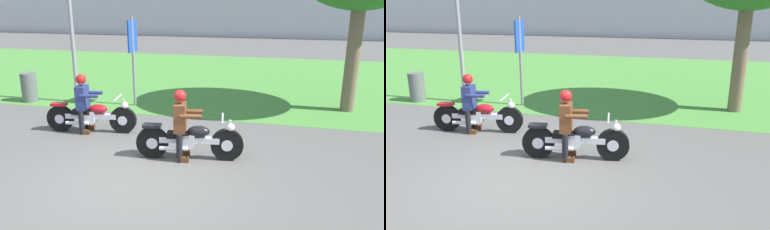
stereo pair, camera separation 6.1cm
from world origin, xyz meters
TOP-DOWN VIEW (x-y plane):
  - ground at (0.00, 0.00)m, footprint 120.00×120.00m
  - grass_verge at (0.00, 9.76)m, footprint 60.00×12.00m
  - motorcycle_lead at (0.69, 1.12)m, footprint 2.11×0.71m
  - rider_lead at (0.53, 1.09)m, footprint 0.60×0.52m
  - motorcycle_follow at (-1.99, 2.10)m, footprint 2.16×0.71m
  - rider_follow at (-2.15, 2.07)m, footprint 0.60×0.52m
  - trash_can at (-5.31, 4.23)m, footprint 0.47×0.47m
  - sign_banner at (-1.96, 4.64)m, footprint 0.08×0.60m

SIDE VIEW (x-z plane):
  - ground at x=0.00m, z-range 0.00..0.00m
  - grass_verge at x=0.00m, z-range 0.00..0.01m
  - motorcycle_follow at x=-1.99m, z-range -0.05..0.83m
  - motorcycle_lead at x=0.69m, z-range -0.05..0.83m
  - trash_can at x=-5.31m, z-range 0.00..0.89m
  - rider_follow at x=-2.15m, z-range 0.12..1.51m
  - rider_lead at x=0.53m, z-range 0.12..1.52m
  - sign_banner at x=-1.96m, z-range 0.42..3.02m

